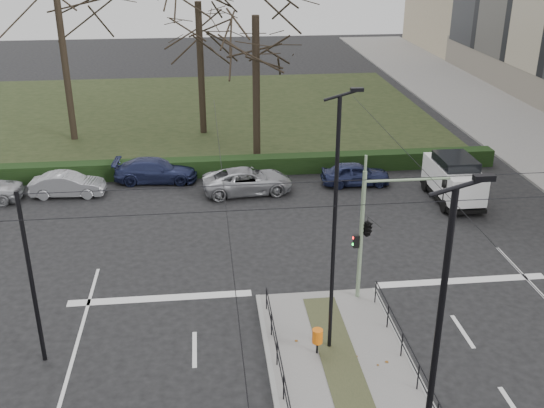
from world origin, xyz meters
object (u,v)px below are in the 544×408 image
(parked_car_third, at_px, (156,170))
(parked_car_fifth, at_px, (355,174))
(bare_tree_center, at_px, (198,12))
(white_van, at_px, (454,178))
(litter_bin, at_px, (317,336))
(parked_car_fourth, at_px, (248,181))
(traffic_light, at_px, (370,226))
(streetlamp_median_far, at_px, (335,226))
(streetlamp_median_near, at_px, (433,379))
(parked_car_second, at_px, (68,185))
(bare_tree_near, at_px, (256,26))

(parked_car_third, height_order, parked_car_fifth, parked_car_third)
(bare_tree_center, bearing_deg, parked_car_fifth, -52.15)
(white_van, bearing_deg, parked_car_fifth, 148.27)
(parked_car_fifth, bearing_deg, litter_bin, 163.48)
(parked_car_fourth, xyz_separation_m, white_van, (10.48, -2.29, 0.59))
(traffic_light, xyz_separation_m, streetlamp_median_far, (-1.96, -3.01, 1.50))
(litter_bin, height_order, bare_tree_center, bare_tree_center)
(streetlamp_median_near, bearing_deg, traffic_light, 81.95)
(litter_bin, xyz_separation_m, white_van, (9.30, 12.27, 0.47))
(bare_tree_center, distance_m, parked_car_fifth, 15.38)
(parked_car_fifth, bearing_deg, bare_tree_center, 39.11)
(streetlamp_median_far, distance_m, parked_car_fifth, 15.83)
(streetlamp_median_near, xyz_separation_m, parked_car_second, (-11.66, 22.30, -4.05))
(bare_tree_center, height_order, parked_car_fifth, bare_tree_center)
(litter_bin, distance_m, streetlamp_median_far, 3.86)
(parked_car_second, bearing_deg, traffic_light, -129.28)
(parked_car_third, distance_m, parked_car_fourth, 5.46)
(parked_car_second, xyz_separation_m, bare_tree_center, (7.27, 10.48, 7.53))
(litter_bin, height_order, parked_car_second, parked_car_second)
(bare_tree_center, bearing_deg, bare_tree_near, -60.51)
(bare_tree_center, xyz_separation_m, bare_tree_near, (3.21, -5.67, -0.20))
(traffic_light, xyz_separation_m, parked_car_fifth, (2.36, 11.70, -2.46))
(streetlamp_median_near, height_order, parked_car_second, streetlamp_median_near)
(parked_car_second, height_order, parked_car_fourth, parked_car_fourth)
(bare_tree_near, bearing_deg, parked_car_third, -151.83)
(streetlamp_median_far, xyz_separation_m, white_van, (8.80, 11.94, -3.34))
(parked_car_fourth, xyz_separation_m, bare_tree_near, (0.97, 5.40, 7.29))
(streetlamp_median_far, height_order, parked_car_fourth, streetlamp_median_far)
(parked_car_fourth, bearing_deg, parked_car_third, 60.95)
(streetlamp_median_near, bearing_deg, parked_car_second, 117.59)
(parked_car_second, height_order, bare_tree_center, bare_tree_center)
(streetlamp_median_far, relative_size, parked_car_second, 2.28)
(traffic_light, xyz_separation_m, bare_tree_center, (-5.87, 22.30, 5.06))
(litter_bin, distance_m, parked_car_fourth, 14.60)
(litter_bin, xyz_separation_m, parked_car_second, (-10.68, 15.15, -0.16))
(streetlamp_median_near, height_order, bare_tree_near, bare_tree_near)
(parked_car_third, relative_size, parked_car_fourth, 0.95)
(streetlamp_median_near, height_order, white_van, streetlamp_median_near)
(parked_car_fourth, bearing_deg, streetlamp_median_near, -179.57)
(streetlamp_median_far, distance_m, bare_tree_near, 19.93)
(bare_tree_near, bearing_deg, white_van, -38.99)
(traffic_light, relative_size, streetlamp_median_far, 0.58)
(traffic_light, relative_size, parked_car_fourth, 1.06)
(parked_car_second, relative_size, parked_car_fourth, 0.80)
(streetlamp_median_near, relative_size, parked_car_fourth, 1.85)
(parked_car_fifth, bearing_deg, traffic_light, 169.86)
(parked_car_third, distance_m, white_van, 16.12)
(parked_car_third, height_order, bare_tree_center, bare_tree_center)
(litter_bin, bearing_deg, parked_car_fifth, 72.22)
(parked_car_second, bearing_deg, litter_bin, -142.14)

